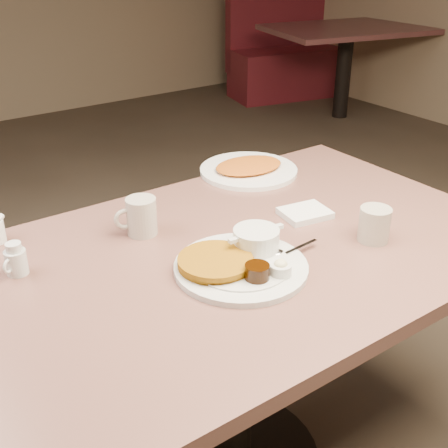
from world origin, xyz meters
TOP-DOWN VIEW (x-y plane):
  - diner_table at (0.00, 0.00)m, footprint 1.50×0.90m
  - main_plate at (-0.02, -0.08)m, footprint 0.39×0.33m
  - coffee_mug_near at (0.34, -0.16)m, footprint 0.12×0.10m
  - napkin at (0.29, 0.04)m, footprint 0.14×0.12m
  - coffee_mug_far at (-0.13, 0.21)m, footprint 0.12×0.10m
  - creamer_left at (-0.46, 0.20)m, footprint 0.07×0.06m
  - hash_plate at (0.36, 0.39)m, footprint 0.34×0.34m
  - booth_back_right at (3.12, 3.17)m, footprint 1.56×1.73m

SIDE VIEW (x-z plane):
  - booth_back_right at x=3.12m, z-range -0.15..0.97m
  - diner_table at x=0.00m, z-range 0.21..0.96m
  - napkin at x=0.29m, z-range 0.75..0.77m
  - hash_plate at x=0.36m, z-range 0.75..0.78m
  - main_plate at x=-0.02m, z-range 0.74..0.81m
  - creamer_left at x=-0.46m, z-range 0.75..0.83m
  - coffee_mug_near at x=0.34m, z-range 0.75..0.84m
  - coffee_mug_far at x=-0.13m, z-range 0.75..0.85m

